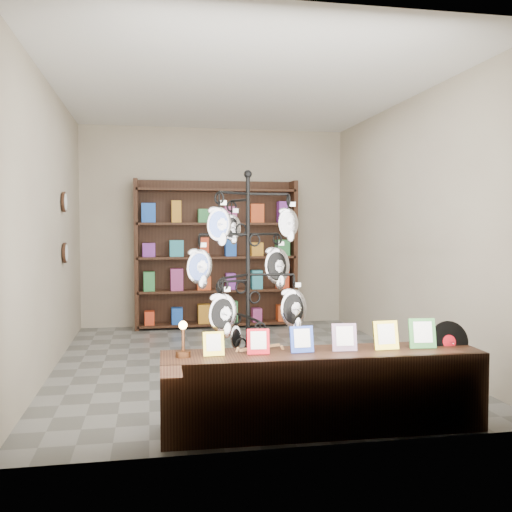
# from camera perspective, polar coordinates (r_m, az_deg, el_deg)

# --- Properties ---
(ground) EXTENTS (5.00, 5.00, 0.00)m
(ground) POSITION_cam_1_polar(r_m,az_deg,el_deg) (6.47, -1.55, -10.54)
(ground) COLOR slate
(ground) RESTS_ON ground
(room_envelope) EXTENTS (5.00, 5.00, 5.00)m
(room_envelope) POSITION_cam_1_polar(r_m,az_deg,el_deg) (6.30, -1.58, 6.06)
(room_envelope) COLOR #B7AD93
(room_envelope) RESTS_ON ground
(display_tree) EXTENTS (1.04, 1.04, 1.95)m
(display_tree) POSITION_cam_1_polar(r_m,az_deg,el_deg) (4.49, -0.81, -1.93)
(display_tree) COLOR black
(display_tree) RESTS_ON ground
(front_shelf) EXTENTS (2.39, 0.54, 0.84)m
(front_shelf) POSITION_cam_1_polar(r_m,az_deg,el_deg) (4.38, 6.71, -13.19)
(front_shelf) COLOR black
(front_shelf) RESTS_ON ground
(back_shelving) EXTENTS (2.42, 0.36, 2.20)m
(back_shelving) POSITION_cam_1_polar(r_m,az_deg,el_deg) (8.58, -3.96, -0.25)
(back_shelving) COLOR black
(back_shelving) RESTS_ON ground
(wall_clocks) EXTENTS (0.03, 0.24, 0.84)m
(wall_clocks) POSITION_cam_1_polar(r_m,az_deg,el_deg) (7.08, -18.59, 2.73)
(wall_clocks) COLOR black
(wall_clocks) RESTS_ON ground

